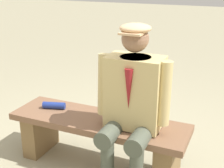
# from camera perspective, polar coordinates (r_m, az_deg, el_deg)

# --- Properties ---
(ground_plane) EXTENTS (30.00, 30.00, 0.00)m
(ground_plane) POSITION_cam_1_polar(r_m,az_deg,el_deg) (3.03, -2.40, -14.35)
(ground_plane) COLOR #9C9677
(bench) EXTENTS (1.61, 0.47, 0.47)m
(bench) POSITION_cam_1_polar(r_m,az_deg,el_deg) (2.87, -2.49, -9.13)
(bench) COLOR brown
(bench) RESTS_ON ground
(seated_man) EXTENTS (0.62, 0.58, 1.34)m
(seated_man) POSITION_cam_1_polar(r_m,az_deg,el_deg) (2.52, 3.69, -2.84)
(seated_man) COLOR tan
(seated_man) RESTS_ON ground
(rolled_magazine) EXTENTS (0.22, 0.12, 0.06)m
(rolled_magazine) POSITION_cam_1_polar(r_m,az_deg,el_deg) (3.04, -10.52, -3.86)
(rolled_magazine) COLOR navy
(rolled_magazine) RESTS_ON bench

